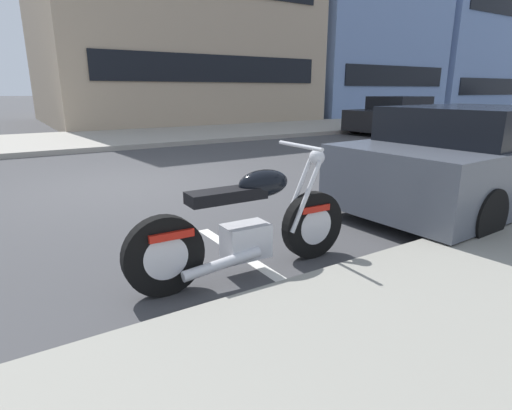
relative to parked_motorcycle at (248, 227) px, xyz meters
The scene contains 9 objects.
ground_plane 4.06m from the parked_motorcycle, 87.73° to the left, with size 260.00×260.00×0.00m, color #3D3D3F.
sidewalk_far_curb 16.38m from the parked_motorcycle, 42.07° to the left, with size 120.00×5.00×0.14m, color gray.
parking_stall_stripe 0.50m from the parked_motorcycle, 49.06° to the left, with size 0.12×2.20×0.01m, color silver.
parked_motorcycle is the anchor object (origin of this frame).
parked_car_behind_motorcycle 3.81m from the parked_motorcycle, ahead, with size 4.32×2.04×1.38m.
car_opposite_curb 13.62m from the parked_motorcycle, 33.90° to the left, with size 4.28×2.02×1.36m.
townhouse_behind_pole 20.59m from the parked_motorcycle, 70.74° to the left, with size 12.21×11.15×11.20m.
townhouse_near_left 25.72m from the parked_motorcycle, 44.52° to the left, with size 9.53×8.92×10.70m.
townhouse_mid_block 33.29m from the parked_motorcycle, 31.67° to the left, with size 9.44×8.27×8.29m.
Camera 1 is at (-1.93, -6.93, 1.59)m, focal length 28.75 mm.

